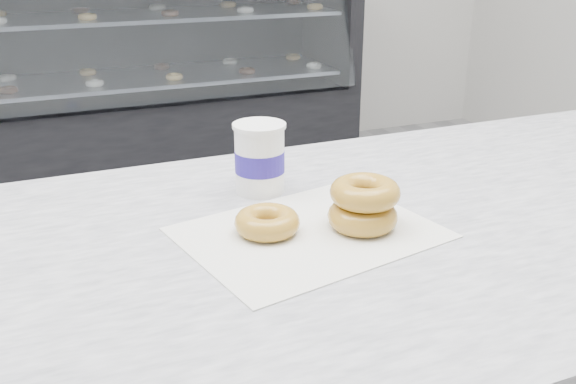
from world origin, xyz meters
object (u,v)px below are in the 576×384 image
object	(u,v)px
display_case	(131,95)
donut_single	(267,222)
donut_stack	(364,204)
coffee_cup	(260,157)

from	to	relation	value
display_case	donut_single	distance (m)	2.74
donut_stack	donut_single	bearing A→B (deg)	165.55
donut_single	coffee_cup	world-z (taller)	coffee_cup
coffee_cup	donut_single	bearing A→B (deg)	-102.59
donut_single	donut_stack	distance (m)	0.14
display_case	coffee_cup	distance (m)	2.59
display_case	coffee_cup	world-z (taller)	display_case
coffee_cup	display_case	bearing A→B (deg)	89.83
display_case	donut_single	bearing A→B (deg)	-95.14
display_case	coffee_cup	xyz separation A→B (m)	(-0.20, -2.54, 0.47)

